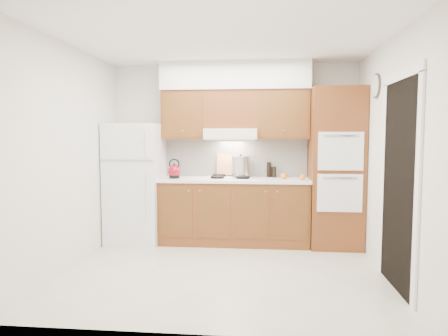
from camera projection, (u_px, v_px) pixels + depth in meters
name	position (u px, v px, depth m)	size (l,w,h in m)	color
floor	(225.00, 270.00, 4.60)	(3.60, 3.60, 0.00)	beige
ceiling	(225.00, 40.00, 4.39)	(3.60, 3.60, 0.00)	white
wall_back	(234.00, 152.00, 5.98)	(3.60, 0.02, 2.60)	silver
wall_left	(72.00, 157.00, 4.66)	(0.02, 3.00, 2.60)	silver
wall_right	(390.00, 159.00, 4.32)	(0.02, 3.00, 2.60)	silver
fridge	(136.00, 183.00, 5.79)	(0.75, 0.72, 1.72)	white
base_cabinets	(234.00, 212.00, 5.75)	(2.11, 0.60, 0.90)	brown
countertop	(234.00, 180.00, 5.70)	(2.13, 0.62, 0.04)	white
backsplash	(235.00, 158.00, 5.97)	(2.11, 0.03, 0.56)	white
oven_cabinet	(336.00, 168.00, 5.54)	(0.70, 0.65, 2.20)	brown
upper_cab_left	(185.00, 115.00, 5.84)	(0.63, 0.33, 0.70)	brown
upper_cab_right	(283.00, 115.00, 5.71)	(0.73, 0.33, 0.70)	brown
range_hood	(231.00, 134.00, 5.74)	(0.75, 0.45, 0.15)	silver
upper_cab_over_hood	(231.00, 110.00, 5.77)	(0.75, 0.33, 0.55)	brown
soffit	(235.00, 76.00, 5.71)	(2.13, 0.36, 0.40)	silver
cooktop	(231.00, 178.00, 5.73)	(0.74, 0.50, 0.01)	white
doorway	(399.00, 186.00, 4.00)	(0.02, 0.90, 2.10)	black
wall_clock	(376.00, 86.00, 4.80)	(0.30, 0.30, 0.02)	#3F3833
kettle	(174.00, 171.00, 5.70)	(0.18, 0.18, 0.18)	maroon
cutting_board	(226.00, 163.00, 5.96)	(0.27, 0.02, 0.36)	tan
stock_pot	(241.00, 166.00, 5.78)	(0.27, 0.27, 0.28)	silver
condiment_a	(269.00, 170.00, 5.89)	(0.06, 0.06, 0.22)	black
condiment_b	(274.00, 172.00, 5.83)	(0.05, 0.05, 0.16)	black
condiment_c	(271.00, 172.00, 5.90)	(0.05, 0.05, 0.15)	black
orange_near	(303.00, 177.00, 5.50)	(0.08, 0.08, 0.08)	orange
orange_far	(284.00, 176.00, 5.61)	(0.09, 0.09, 0.09)	orange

